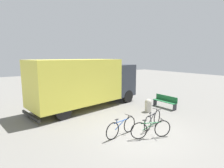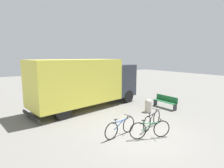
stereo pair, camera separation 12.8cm
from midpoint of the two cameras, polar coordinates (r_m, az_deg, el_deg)
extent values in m
plane|color=slate|center=(8.41, 9.35, -15.38)|extent=(60.00, 60.00, 0.00)
cube|color=#EAE04C|center=(11.52, -11.18, 0.87)|extent=(6.19, 3.48, 2.80)
cube|color=#333842|center=(13.92, 2.13, 1.49)|extent=(2.11, 2.68, 2.38)
cube|color=black|center=(10.64, -24.76, -9.37)|extent=(0.51, 2.38, 0.16)
cylinder|color=black|center=(14.90, -0.92, -2.67)|extent=(0.97, 0.44, 0.94)
cylinder|color=black|center=(13.39, 5.48, -4.02)|extent=(0.97, 0.44, 0.94)
cylinder|color=black|center=(12.03, -20.35, -6.00)|extent=(0.97, 0.44, 0.94)
cylinder|color=black|center=(10.10, -15.36, -8.55)|extent=(0.97, 0.44, 0.94)
cube|color=#1E6638|center=(12.45, 17.15, -5.49)|extent=(0.45, 1.73, 0.04)
cube|color=#1E6638|center=(12.55, 17.69, -4.55)|extent=(0.09, 1.71, 0.40)
cube|color=#2D2D33|center=(12.05, 20.16, -7.24)|extent=(0.34, 0.06, 0.43)
cube|color=#2D2D33|center=(12.99, 14.27, -5.82)|extent=(0.34, 0.06, 0.43)
torus|color=black|center=(7.54, 0.33, -15.10)|extent=(0.74, 0.16, 0.75)
torus|color=black|center=(8.25, 5.90, -12.98)|extent=(0.74, 0.16, 0.75)
cylinder|color=#1E4C9E|center=(7.77, 3.27, -11.97)|extent=(0.90, 0.18, 0.04)
cylinder|color=#1E4C9E|center=(7.77, 2.84, -13.09)|extent=(0.60, 0.13, 0.35)
cylinder|color=#1E4C9E|center=(7.56, 1.69, -12.09)|extent=(0.03, 0.03, 0.12)
ellipsoid|color=black|center=(7.53, 1.70, -11.51)|extent=(0.23, 0.12, 0.05)
cylinder|color=black|center=(8.06, 5.56, -10.63)|extent=(0.03, 0.03, 0.16)
cylinder|color=black|center=(8.04, 5.57, -10.10)|extent=(0.09, 0.44, 0.02)
torus|color=black|center=(7.64, 8.95, -14.87)|extent=(0.71, 0.32, 0.75)
torus|color=black|center=(8.06, 16.33, -13.85)|extent=(0.71, 0.32, 0.75)
cylinder|color=#26723F|center=(7.72, 12.82, -12.33)|extent=(0.86, 0.38, 0.04)
cylinder|color=#26723F|center=(7.74, 12.23, -13.37)|extent=(0.57, 0.26, 0.35)
cylinder|color=#26723F|center=(7.59, 10.76, -12.15)|extent=(0.03, 0.03, 0.12)
ellipsoid|color=black|center=(7.56, 10.78, -11.57)|extent=(0.24, 0.17, 0.05)
cylinder|color=black|center=(7.88, 15.92, -11.39)|extent=(0.03, 0.03, 0.16)
cylinder|color=black|center=(7.86, 15.94, -10.85)|extent=(0.19, 0.42, 0.02)
torus|color=black|center=(8.46, 11.81, -12.57)|extent=(0.72, 0.28, 0.75)
torus|color=black|center=(9.38, 14.73, -10.51)|extent=(0.72, 0.28, 0.75)
cylinder|color=black|center=(8.82, 13.42, -9.67)|extent=(0.87, 0.33, 0.04)
cylinder|color=black|center=(8.79, 13.17, -10.68)|extent=(0.59, 0.23, 0.35)
cylinder|color=black|center=(8.54, 12.61, -9.81)|extent=(0.03, 0.03, 0.12)
ellipsoid|color=black|center=(8.52, 12.62, -9.29)|extent=(0.24, 0.16, 0.05)
cylinder|color=black|center=(9.19, 14.62, -8.43)|extent=(0.03, 0.03, 0.16)
cylinder|color=black|center=(9.17, 14.64, -7.96)|extent=(0.16, 0.42, 0.02)
cylinder|color=#B2AD9E|center=(11.34, 12.03, -7.36)|extent=(0.40, 0.40, 0.62)
sphere|color=#B2AD9E|center=(11.26, 12.09, -5.83)|extent=(0.42, 0.42, 0.42)
camera|label=1|loc=(0.06, -89.67, 0.05)|focal=28.00mm
camera|label=2|loc=(0.06, 90.33, -0.05)|focal=28.00mm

